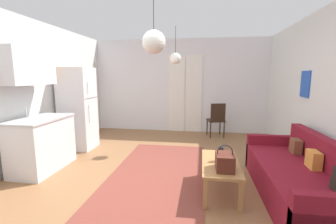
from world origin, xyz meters
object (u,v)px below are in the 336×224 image
at_px(bamboo_vase, 221,153).
at_px(accent_chair, 217,118).
at_px(couch, 302,179).
at_px(coffee_table, 220,166).
at_px(pendant_lamp_near, 154,42).
at_px(handbag, 225,162).
at_px(pendant_lamp_far, 176,58).
at_px(refrigerator, 78,109).

distance_m(bamboo_vase, accent_chair, 2.84).
relative_size(couch, accent_chair, 2.35).
distance_m(coffee_table, pendant_lamp_near, 1.86).
relative_size(handbag, accent_chair, 0.36).
bearing_deg(coffee_table, couch, -2.57).
bearing_deg(coffee_table, pendant_lamp_far, 114.35).
distance_m(bamboo_vase, handbag, 0.32).
xyz_separation_m(bamboo_vase, refrigerator, (-2.95, 1.45, 0.36)).
bearing_deg(refrigerator, handbag, -30.67).
relative_size(refrigerator, accent_chair, 1.97).
bearing_deg(pendant_lamp_near, accent_chair, 73.42).
distance_m(couch, pendant_lamp_near, 2.57).
bearing_deg(pendant_lamp_far, refrigerator, -170.30).
height_order(handbag, pendant_lamp_far, pendant_lamp_far).
xyz_separation_m(couch, pendant_lamp_far, (-1.89, 1.92, 1.70)).
xyz_separation_m(handbag, pendant_lamp_near, (-0.88, -0.08, 1.46)).
bearing_deg(couch, refrigerator, 158.62).
bearing_deg(handbag, refrigerator, 149.33).
relative_size(bamboo_vase, handbag, 1.30).
distance_m(bamboo_vase, pendant_lamp_far, 2.46).
bearing_deg(bamboo_vase, accent_chair, 87.73).
xyz_separation_m(couch, accent_chair, (-0.93, 2.96, 0.23)).
relative_size(coffee_table, pendant_lamp_far, 1.32).
bearing_deg(couch, bamboo_vase, 173.80).
xyz_separation_m(coffee_table, handbag, (0.03, -0.25, 0.16)).
bearing_deg(couch, pendant_lamp_far, 134.56).
xyz_separation_m(couch, refrigerator, (-3.99, 1.56, 0.62)).
bearing_deg(pendant_lamp_near, handbag, 5.16).
height_order(refrigerator, accent_chair, refrigerator).
bearing_deg(refrigerator, couch, -21.38).
bearing_deg(coffee_table, refrigerator, 152.79).
relative_size(handbag, pendant_lamp_far, 0.42).
bearing_deg(refrigerator, accent_chair, 24.45).
height_order(couch, accent_chair, accent_chair).
height_order(handbag, accent_chair, accent_chair).
distance_m(accent_chair, pendant_lamp_far, 2.03).
relative_size(couch, refrigerator, 1.19).
height_order(couch, handbag, couch).
xyz_separation_m(refrigerator, pendant_lamp_near, (2.10, -1.84, 1.10)).
bearing_deg(pendant_lamp_far, accent_chair, 46.99).
bearing_deg(couch, coffee_table, 177.43).
distance_m(handbag, refrigerator, 3.48).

